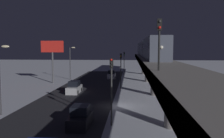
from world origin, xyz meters
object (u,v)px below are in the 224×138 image
at_px(sedan_white, 112,75).
at_px(traffic_light_mid, 121,66).
at_px(traffic_light_far, 124,60).
at_px(commercial_billboard, 52,51).
at_px(sedan_silver, 74,88).
at_px(sedan_black, 81,118).
at_px(subway_train, 147,48).
at_px(rail_signal, 159,35).
at_px(traffic_light_near, 111,82).

bearing_deg(sedan_white, traffic_light_mid, -79.07).
xyz_separation_m(traffic_light_far, commercial_billboard, (14.66, 15.09, 2.63)).
bearing_deg(sedan_silver, sedan_black, 105.51).
bearing_deg(sedan_silver, traffic_light_far, -106.26).
xyz_separation_m(subway_train, rail_signal, (1.63, 39.08, 0.95)).
xyz_separation_m(sedan_black, commercial_billboard, (11.76, -27.20, 6.03)).
bearing_deg(traffic_light_far, sedan_white, 64.13).
bearing_deg(sedan_black, rail_signal, -22.54).
distance_m(subway_train, traffic_light_near, 36.51).
xyz_separation_m(sedan_silver, traffic_light_mid, (-7.50, -4.72, 3.41)).
xyz_separation_m(rail_signal, sedan_white, (6.86, -39.16, -7.50)).
distance_m(subway_train, traffic_light_far, 8.83).
relative_size(traffic_light_near, commercial_billboard, 0.72).
bearing_deg(commercial_billboard, traffic_light_near, 118.58).
relative_size(sedan_silver, commercial_billboard, 0.50).
bearing_deg(sedan_silver, traffic_light_near, 114.73).
height_order(sedan_white, traffic_light_far, traffic_light_far).
height_order(rail_signal, sedan_white, rail_signal).
height_order(sedan_black, commercial_billboard, commercial_billboard).
distance_m(sedan_silver, traffic_light_near, 18.25).
relative_size(sedan_silver, traffic_light_near, 0.69).
bearing_deg(traffic_light_mid, traffic_light_near, 90.00).
bearing_deg(rail_signal, sedan_silver, -59.45).
height_order(sedan_white, traffic_light_near, traffic_light_near).
xyz_separation_m(sedan_silver, sedan_white, (-4.60, -19.74, 0.01)).
distance_m(rail_signal, sedan_white, 40.46).
bearing_deg(traffic_light_mid, sedan_white, -79.07).
distance_m(rail_signal, sedan_silver, 23.77).
distance_m(sedan_white, traffic_light_near, 36.30).
height_order(traffic_light_near, traffic_light_mid, same).
xyz_separation_m(sedan_silver, traffic_light_near, (-7.50, 16.28, 3.41)).
relative_size(sedan_black, sedan_white, 0.94).
bearing_deg(traffic_light_near, traffic_light_mid, -90.00).
distance_m(sedan_silver, sedan_white, 20.27).
xyz_separation_m(rail_signal, traffic_light_far, (3.96, -45.14, -4.10)).
bearing_deg(sedan_black, traffic_light_near, 5.63).
distance_m(traffic_light_near, traffic_light_far, 42.00).
height_order(sedan_black, traffic_light_mid, traffic_light_mid).
distance_m(rail_signal, traffic_light_near, 6.51).
height_order(rail_signal, sedan_silver, rail_signal).
relative_size(sedan_silver, sedan_black, 1.06).
height_order(traffic_light_far, commercial_billboard, commercial_billboard).
distance_m(rail_signal, traffic_light_far, 45.50).
height_order(subway_train, sedan_white, subway_train).
xyz_separation_m(rail_signal, sedan_black, (6.86, -2.85, -7.50)).
xyz_separation_m(sedan_black, sedan_white, (0.00, -36.31, 0.00)).
xyz_separation_m(traffic_light_near, commercial_billboard, (14.66, -26.91, 2.63)).
bearing_deg(traffic_light_near, sedan_black, 5.63).
xyz_separation_m(subway_train, sedan_white, (8.50, -0.08, -6.55)).
xyz_separation_m(sedan_silver, sedan_black, (-4.60, 16.57, 0.01)).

